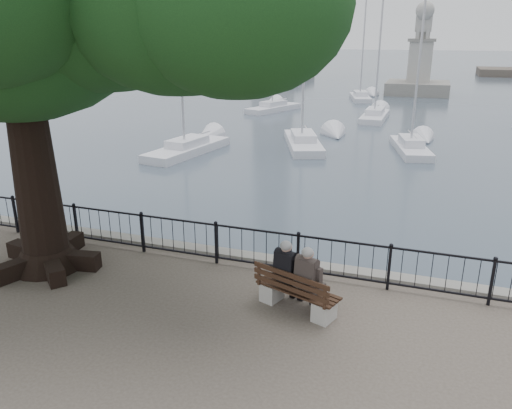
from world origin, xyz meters
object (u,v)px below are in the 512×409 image
at_px(person_right, 310,282).
at_px(lion_monument, 419,71).
at_px(person_left, 289,275).
at_px(bench, 296,296).

relative_size(person_right, lion_monument, 0.15).
xyz_separation_m(person_left, person_right, (0.47, -0.16, 0.00)).
bearing_deg(person_left, person_right, -19.30).
height_order(person_right, lion_monument, lion_monument).
bearing_deg(lion_monument, person_left, -90.99).
bearing_deg(person_left, bench, -41.84).
distance_m(bench, lion_monument, 48.92).
xyz_separation_m(bench, person_right, (0.27, 0.01, 0.35)).
xyz_separation_m(bench, lion_monument, (0.65, 48.90, 1.07)).
distance_m(person_left, lion_monument, 48.74).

